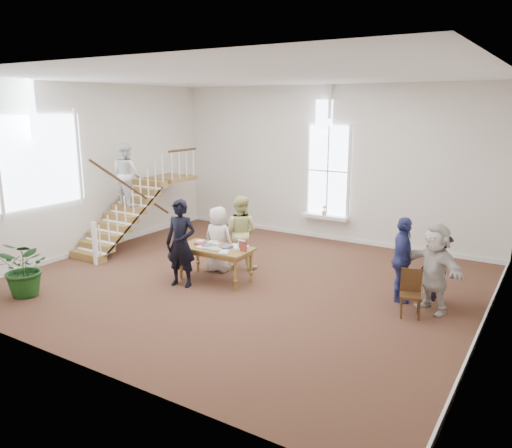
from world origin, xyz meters
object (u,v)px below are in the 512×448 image
Objects in this scene: elderly_woman at (218,239)px; side_chair at (411,290)px; person_yellow at (240,232)px; woman_cluster_a at (402,260)px; woman_cluster_c at (435,268)px; floor_plant at (26,268)px; police_officer at (181,243)px; library_table at (216,251)px; woman_cluster_b at (437,265)px.

elderly_woman reaches higher than side_chair.
woman_cluster_a is (3.97, -0.06, -0.03)m from person_yellow.
woman_cluster_c is 8.28m from floor_plant.
woman_cluster_a is 0.83m from side_chair.
woman_cluster_c is at bearing 4.80° from police_officer.
side_chair is (4.28, 0.41, -0.22)m from library_table.
elderly_woman is (0.10, 1.25, -0.18)m from police_officer.
woman_cluster_a is at bearing -177.79° from elderly_woman.
person_yellow is (0.40, 1.75, -0.07)m from police_officer.
woman_cluster_b is (4.87, 0.89, -0.05)m from elderly_woman.
woman_cluster_a reaches higher than woman_cluster_b.
woman_cluster_b is 8.51m from floor_plant.
police_officer is 5.42m from woman_cluster_b.
floor_plant is 7.81m from side_chair.
library_table is 4.67m from woman_cluster_c.
person_yellow is at bearing 91.53° from library_table.
woman_cluster_c is (0.08, -0.65, 0.14)m from woman_cluster_b.
woman_cluster_a is at bearing 30.13° from floor_plant.
side_chair is (4.65, -0.19, -0.30)m from elderly_woman.
police_officer is 4.69m from woman_cluster_a.
woman_cluster_b is at bearing -63.54° from woman_cluster_a.
woman_cluster_b is 1.20× the size of floor_plant.
woman_cluster_b is at bearing 61.00° from side_chair.
woman_cluster_c is (4.66, -0.26, -0.03)m from person_yellow.
elderly_woman is at bearing 119.56° from library_table.
elderly_woman is at bearing -37.24° from woman_cluster_b.
elderly_woman is at bearing 48.53° from person_yellow.
person_yellow is (0.30, 0.50, 0.11)m from elderly_woman.
library_table is at bearing -135.79° from woman_cluster_c.
woman_cluster_b is 1.65× the size of side_chair.
police_officer is 1.11× the size of woman_cluster_a.
side_chair is (0.38, -0.63, -0.38)m from woman_cluster_a.
woman_cluster_b is at bearing -173.33° from elderly_woman.
elderly_woman is at bearing 73.78° from police_officer.
person_yellow is 4.42m from side_chair.
person_yellow is 1.03× the size of woman_cluster_c.
library_table is 0.95× the size of person_yellow.
elderly_woman is at bearing 160.45° from side_chair.
library_table is 0.98× the size of woman_cluster_a.
library_table is 0.84m from police_officer.
library_table is 0.89× the size of police_officer.
library_table is 1.91× the size of side_chair.
woman_cluster_c is at bearing 37.04° from side_chair.
police_officer reaches higher than library_table.
police_officer reaches higher than floor_plant.
side_chair is (4.35, -0.69, -0.41)m from person_yellow.
police_officer reaches higher than woman_cluster_b.
police_officer is 1.07× the size of person_yellow.
elderly_woman reaches higher than woman_cluster_b.
floor_plant is at bearing 109.72° from woman_cluster_a.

